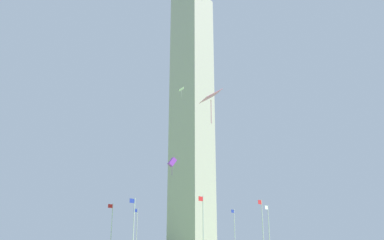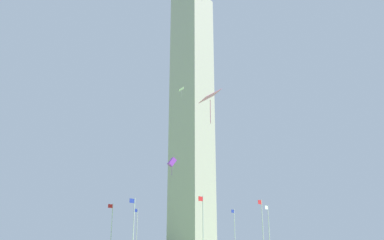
{
  "view_description": "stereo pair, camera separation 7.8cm",
  "coord_description": "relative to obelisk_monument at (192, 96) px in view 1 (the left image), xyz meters",
  "views": [
    {
      "loc": [
        55.06,
        43.74,
        1.86
      ],
      "look_at": [
        0.0,
        0.0,
        23.98
      ],
      "focal_mm": 35.79,
      "sensor_mm": 36.0,
      "label": 1
    },
    {
      "loc": [
        55.01,
        43.8,
        1.86
      ],
      "look_at": [
        0.0,
        0.0,
        23.98
      ],
      "focal_mm": 35.79,
      "sensor_mm": 36.0,
      "label": 2
    }
  ],
  "objects": [
    {
      "name": "flagpole_w",
      "position": [
        0.06,
        -14.05,
        -24.48
      ],
      "size": [
        1.12,
        0.14,
        8.0
      ],
      "color": "silver",
      "rests_on": "ground"
    },
    {
      "name": "flagpole_s",
      "position": [
        -13.99,
        0.0,
        -24.48
      ],
      "size": [
        1.12,
        0.14,
        8.0
      ],
      "color": "silver",
      "rests_on": "ground"
    },
    {
      "name": "flagpole_sw",
      "position": [
        -9.87,
        -9.93,
        -24.48
      ],
      "size": [
        1.12,
        0.14,
        8.0
      ],
      "color": "silver",
      "rests_on": "ground"
    },
    {
      "name": "flagpole_nw",
      "position": [
        9.99,
        -9.93,
        -24.48
      ],
      "size": [
        1.12,
        0.14,
        8.0
      ],
      "color": "silver",
      "rests_on": "ground"
    },
    {
      "name": "flagpole_ne",
      "position": [
        9.99,
        9.93,
        -24.48
      ],
      "size": [
        1.12,
        0.14,
        8.0
      ],
      "color": "silver",
      "rests_on": "ground"
    },
    {
      "name": "kite_pink_diamond",
      "position": [
        34.89,
        29.39,
        -17.55
      ],
      "size": [
        1.77,
        1.84,
        2.37
      ],
      "color": "pink"
    },
    {
      "name": "kite_white_diamond",
      "position": [
        10.5,
        6.12,
        -3.41
      ],
      "size": [
        1.19,
        1.17,
        1.54
      ],
      "color": "white"
    },
    {
      "name": "obelisk_monument",
      "position": [
        0.0,
        0.0,
        0.0
      ],
      "size": [
        6.35,
        6.35,
        57.73
      ],
      "color": "#A8A399",
      "rests_on": "ground"
    },
    {
      "name": "flagpole_se",
      "position": [
        -9.87,
        9.93,
        -24.48
      ],
      "size": [
        1.12,
        0.14,
        8.0
      ],
      "color": "silver",
      "rests_on": "ground"
    },
    {
      "name": "flagpole_n",
      "position": [
        14.11,
        0.0,
        -24.48
      ],
      "size": [
        1.12,
        0.14,
        8.0
      ],
      "color": "silver",
      "rests_on": "ground"
    },
    {
      "name": "kite_purple_box",
      "position": [
        18.11,
        11.07,
        -17.28
      ],
      "size": [
        1.29,
        0.99,
        2.32
      ],
      "color": "purple"
    },
    {
      "name": "flagpole_e",
      "position": [
        0.06,
        14.05,
        -24.48
      ],
      "size": [
        1.12,
        0.14,
        8.0
      ],
      "color": "silver",
      "rests_on": "ground"
    }
  ]
}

